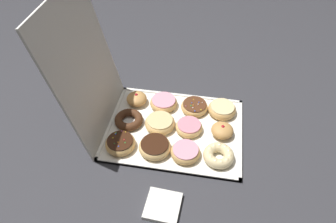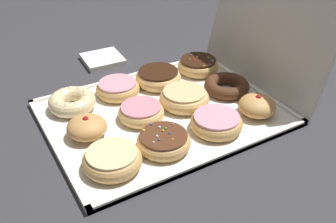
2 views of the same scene
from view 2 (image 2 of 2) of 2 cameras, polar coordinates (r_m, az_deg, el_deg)
name	(u,v)px [view 2 (image 2 of 2)]	position (r m, az deg, el deg)	size (l,w,h in m)	color
ground_plane	(163,115)	(0.93, -0.77, -0.55)	(3.00, 3.00, 0.00)	#333338
donut_box	(163,113)	(0.93, -0.77, -0.28)	(0.41, 0.54, 0.01)	white
cruller_donut_0	(72,101)	(0.95, -13.98, 1.48)	(0.11, 0.11, 0.04)	beige
jelly_filled_donut_1	(86,127)	(0.85, -11.96, -2.18)	(0.09, 0.09, 0.05)	tan
glazed_ring_donut_2	(112,160)	(0.76, -8.22, -7.02)	(0.12, 0.12, 0.04)	tan
pink_frosted_donut_3	(118,88)	(0.99, -7.41, 3.41)	(0.11, 0.11, 0.04)	tan
pink_frosted_donut_4	(142,113)	(0.89, -3.88, -0.19)	(0.11, 0.11, 0.04)	#E5B770
sprinkle_donut_5	(164,141)	(0.80, -0.64, -4.38)	(0.11, 0.11, 0.04)	tan
chocolate_frosted_donut_6	(158,77)	(1.03, -1.43, 5.08)	(0.12, 0.12, 0.04)	#E5B770
glazed_ring_donut_7	(183,97)	(0.94, 2.25, 2.18)	(0.12, 0.12, 0.04)	#E5B770
pink_frosted_donut_8	(216,122)	(0.86, 7.14, -1.61)	(0.12, 0.12, 0.04)	tan
sprinkle_donut_9	(198,65)	(1.10, 4.48, 6.83)	(0.11, 0.11, 0.04)	tan
chocolate_cake_ring_donut_10	(226,86)	(1.01, 8.61, 3.77)	(0.12, 0.12, 0.03)	#472816
jelly_filled_donut_11	(257,106)	(0.93, 13.01, 0.85)	(0.09, 0.09, 0.05)	tan
napkin_stack	(103,59)	(1.19, -9.61, 7.59)	(0.11, 0.11, 0.02)	white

